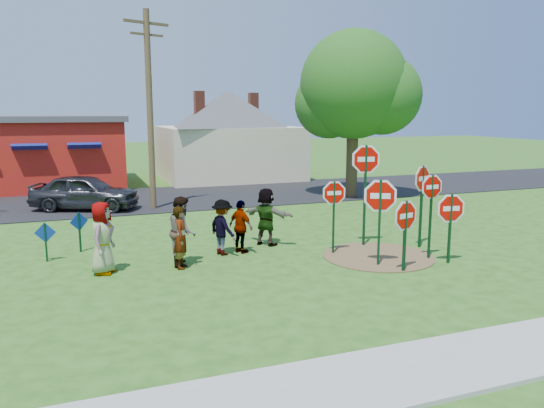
{
  "coord_description": "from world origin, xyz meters",
  "views": [
    {
      "loc": [
        -3.62,
        -13.79,
        4.16
      ],
      "look_at": [
        1.78,
        0.48,
        1.48
      ],
      "focal_mm": 35.0,
      "sensor_mm": 36.0,
      "label": 1
    }
  ],
  "objects": [
    {
      "name": "stop_sign_d",
      "position": [
        6.29,
        -0.5,
        1.93
      ],
      "size": [
        0.99,
        0.44,
        2.68
      ],
      "rotation": [
        0.0,
        0.0,
        0.41
      ],
      "color": "#0E361C",
      "rests_on": "ground"
    },
    {
      "name": "leafy_tree",
      "position": [
        9.09,
        8.62,
        5.1
      ],
      "size": [
        5.58,
        5.09,
        7.92
      ],
      "color": "#382819",
      "rests_on": "ground"
    },
    {
      "name": "person_b",
      "position": [
        -1.03,
        -0.11,
        0.84
      ],
      "size": [
        0.6,
        0.72,
        1.68
      ],
      "primitive_type": "imported",
      "rotation": [
        0.0,
        0.0,
        1.2
      ],
      "color": "teal",
      "rests_on": "ground"
    },
    {
      "name": "stop_sign_b",
      "position": [
        4.76,
        0.27,
        2.41
      ],
      "size": [
        1.17,
        0.31,
        3.31
      ],
      "rotation": [
        0.0,
        0.0,
        -0.25
      ],
      "color": "#0E361C",
      "rests_on": "ground"
    },
    {
      "name": "suv",
      "position": [
        -3.2,
        9.65,
        0.79
      ],
      "size": [
        4.75,
        3.36,
        1.5
      ],
      "primitive_type": "imported",
      "rotation": [
        0.0,
        0.0,
        1.17
      ],
      "color": "#303035",
      "rests_on": "road"
    },
    {
      "name": "blue_diamond_d",
      "position": [
        -3.54,
        2.61,
        0.76
      ],
      "size": [
        0.52,
        0.26,
        1.22
      ],
      "rotation": [
        0.0,
        0.0,
        0.45
      ],
      "color": "#0E361C",
      "rests_on": "ground"
    },
    {
      "name": "blue_diamond_c",
      "position": [
        -4.44,
        1.84,
        0.69
      ],
      "size": [
        0.57,
        0.08,
        1.12
      ],
      "rotation": [
        0.0,
        0.0,
        -0.11
      ],
      "color": "#0E361C",
      "rests_on": "ground"
    },
    {
      "name": "stop_sign_a",
      "position": [
        4.02,
        -1.76,
        1.73
      ],
      "size": [
        1.06,
        0.59,
        2.53
      ],
      "rotation": [
        0.0,
        0.0,
        -0.5
      ],
      "color": "#0E361C",
      "rests_on": "ground"
    },
    {
      "name": "stop_sign_g",
      "position": [
        3.43,
        -0.24,
        1.6
      ],
      "size": [
        0.93,
        0.18,
        2.29
      ],
      "rotation": [
        0.0,
        0.0,
        -0.17
      ],
      "color": "#0E361C",
      "rests_on": "ground"
    },
    {
      "name": "person_d",
      "position": [
        0.36,
        0.82,
        0.82
      ],
      "size": [
        0.94,
        1.2,
        1.64
      ],
      "primitive_type": "imported",
      "rotation": [
        0.0,
        0.0,
        1.92
      ],
      "color": "#343338",
      "rests_on": "ground"
    },
    {
      "name": "stop_sign_c",
      "position": [
        5.72,
        -1.71,
        1.79
      ],
      "size": [
        0.93,
        0.06,
        2.54
      ],
      "rotation": [
        0.0,
        0.0,
        0.03
      ],
      "color": "#0E361C",
      "rests_on": "ground"
    },
    {
      "name": "stop_sign_e",
      "position": [
        4.34,
        -2.49,
        1.36
      ],
      "size": [
        1.05,
        0.27,
        2.03
      ],
      "rotation": [
        0.0,
        0.0,
        0.24
      ],
      "color": "#0E361C",
      "rests_on": "ground"
    },
    {
      "name": "dirt_patch",
      "position": [
        4.5,
        -1.0,
        0.01
      ],
      "size": [
        3.2,
        3.2,
        0.03
      ],
      "primitive_type": "cylinder",
      "color": "brown",
      "rests_on": "ground"
    },
    {
      "name": "person_f",
      "position": [
        1.94,
        1.43,
        0.91
      ],
      "size": [
        1.5,
        1.63,
        1.82
      ],
      "primitive_type": "imported",
      "rotation": [
        0.0,
        0.0,
        2.27
      ],
      "color": "#22522D",
      "rests_on": "ground"
    },
    {
      "name": "utility_pole",
      "position": [
        -0.46,
        8.94,
        4.33
      ],
      "size": [
        1.91,
        0.84,
        8.23
      ],
      "rotation": [
        0.0,
        0.0,
        0.38
      ],
      "color": "#4C3823",
      "rests_on": "ground"
    },
    {
      "name": "person_e",
      "position": [
        0.92,
        0.8,
        0.79
      ],
      "size": [
        0.76,
        1.0,
        1.59
      ],
      "primitive_type": "imported",
      "rotation": [
        0.0,
        0.0,
        2.03
      ],
      "color": "#5A3161",
      "rests_on": "ground"
    },
    {
      "name": "stop_sign_f",
      "position": [
        5.96,
        -2.25,
        1.43
      ],
      "size": [
        1.06,
        0.24,
        2.08
      ],
      "rotation": [
        0.0,
        0.0,
        -0.21
      ],
      "color": "#0E361C",
      "rests_on": "ground"
    },
    {
      "name": "sidewalk",
      "position": [
        0.0,
        -7.2,
        0.04
      ],
      "size": [
        22.0,
        1.8,
        0.08
      ],
      "primitive_type": "cube",
      "color": "#9E9E99",
      "rests_on": "ground"
    },
    {
      "name": "road",
      "position": [
        0.0,
        11.5,
        0.02
      ],
      "size": [
        120.0,
        7.5,
        0.04
      ],
      "primitive_type": "cube",
      "color": "black",
      "rests_on": "ground"
    },
    {
      "name": "ground",
      "position": [
        0.0,
        0.0,
        0.0
      ],
      "size": [
        120.0,
        120.0,
        0.0
      ],
      "primitive_type": "plane",
      "color": "#285117",
      "rests_on": "ground"
    },
    {
      "name": "person_c",
      "position": [
        -0.93,
        0.23,
        0.95
      ],
      "size": [
        0.87,
        1.04,
        1.89
      ],
      "primitive_type": "imported",
      "rotation": [
        0.0,
        0.0,
        1.38
      ],
      "color": "brown",
      "rests_on": "ground"
    },
    {
      "name": "red_building",
      "position": [
        -5.5,
        17.99,
        1.97
      ],
      "size": [
        9.4,
        7.69,
        3.9
      ],
      "color": "#A72210",
      "rests_on": "ground"
    },
    {
      "name": "cream_house",
      "position": [
        5.5,
        18.0,
        2.92
      ],
      "size": [
        9.4,
        9.4,
        6.5
      ],
      "color": "beige",
      "rests_on": "ground"
    },
    {
      "name": "person_a",
      "position": [
        -3.02,
        0.15,
        0.94
      ],
      "size": [
        0.93,
        1.09,
        1.89
      ],
      "primitive_type": "imported",
      "rotation": [
        0.0,
        0.0,
        1.13
      ],
      "color": "#3D4681",
      "rests_on": "ground"
    }
  ]
}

